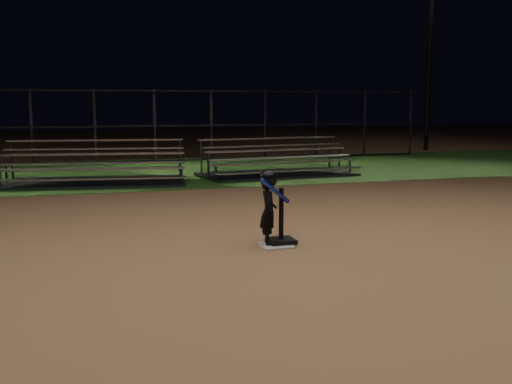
# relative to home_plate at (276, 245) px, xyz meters

# --- Properties ---
(ground) EXTENTS (80.00, 80.00, 0.00)m
(ground) POSITION_rel_home_plate_xyz_m (0.00, 0.00, -0.01)
(ground) COLOR #A3724A
(ground) RESTS_ON ground
(grass_strip) EXTENTS (60.00, 8.00, 0.01)m
(grass_strip) POSITION_rel_home_plate_xyz_m (0.00, 10.00, -0.01)
(grass_strip) COLOR #254E19
(grass_strip) RESTS_ON ground
(home_plate) EXTENTS (0.45, 0.45, 0.02)m
(home_plate) POSITION_rel_home_plate_xyz_m (0.00, 0.00, 0.00)
(home_plate) COLOR beige
(home_plate) RESTS_ON ground
(batting_tee) EXTENTS (0.38, 0.38, 0.81)m
(batting_tee) POSITION_rel_home_plate_xyz_m (0.11, 0.09, 0.16)
(batting_tee) COLOR black
(batting_tee) RESTS_ON home_plate
(child_batter) EXTENTS (0.52, 0.50, 1.12)m
(child_batter) POSITION_rel_home_plate_xyz_m (-0.09, 0.09, 0.58)
(child_batter) COLOR black
(child_batter) RESTS_ON ground
(bleacher_left) EXTENTS (4.75, 2.79, 1.10)m
(bleacher_left) POSITION_rel_home_plate_xyz_m (-2.23, 7.71, 0.22)
(bleacher_left) COLOR silver
(bleacher_left) RESTS_ON ground
(bleacher_right) EXTENTS (4.48, 2.55, 1.05)m
(bleacher_right) POSITION_rel_home_plate_xyz_m (2.78, 8.06, 0.20)
(bleacher_right) COLOR silver
(bleacher_right) RESTS_ON ground
(backstop_fence) EXTENTS (20.08, 0.08, 2.50)m
(backstop_fence) POSITION_rel_home_plate_xyz_m (0.00, 13.00, 1.24)
(backstop_fence) COLOR #38383D
(backstop_fence) RESTS_ON ground
(light_pole_right) EXTENTS (0.90, 0.53, 8.30)m
(light_pole_right) POSITION_rel_home_plate_xyz_m (12.00, 14.94, 4.93)
(light_pole_right) COLOR #2D2D30
(light_pole_right) RESTS_ON ground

